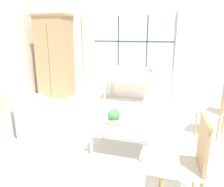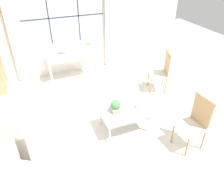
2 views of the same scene
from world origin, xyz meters
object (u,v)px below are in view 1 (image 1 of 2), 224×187
(armoire, at_px, (55,57))
(side_chair_wooden, at_px, (218,106))
(potted_orchid, at_px, (149,70))
(table_lamp, at_px, (125,59))
(console_table, at_px, (129,79))
(pillar_candle, at_px, (143,126))
(accent_chair_wooden, at_px, (191,158))
(potted_plant_small, at_px, (114,117))
(armchair_upholstered, at_px, (28,115))
(coffee_table, at_px, (121,130))

(armoire, height_order, side_chair_wooden, armoire)
(potted_orchid, bearing_deg, table_lamp, -168.38)
(console_table, distance_m, table_lamp, 0.55)
(side_chair_wooden, relative_size, pillar_candle, 7.42)
(side_chair_wooden, height_order, pillar_candle, side_chair_wooden)
(accent_chair_wooden, height_order, pillar_candle, accent_chair_wooden)
(armoire, bearing_deg, pillar_candle, -40.41)
(table_lamp, xyz_separation_m, pillar_candle, (0.89, -2.51, -0.71))
(pillar_candle, bearing_deg, side_chair_wooden, 39.96)
(armoire, relative_size, potted_orchid, 5.21)
(console_table, relative_size, potted_plant_small, 4.88)
(potted_plant_small, bearing_deg, pillar_candle, -7.13)
(pillar_candle, bearing_deg, armchair_upholstered, 171.79)
(pillar_candle, bearing_deg, potted_orchid, 95.95)
(console_table, height_order, potted_plant_small, console_table)
(armchair_upholstered, bearing_deg, coffee_table, -9.98)
(side_chair_wooden, distance_m, coffee_table, 1.83)
(console_table, bearing_deg, table_lamp, -143.51)
(potted_orchid, distance_m, coffee_table, 2.70)
(table_lamp, height_order, potted_orchid, table_lamp)
(armoire, xyz_separation_m, potted_orchid, (2.72, 0.09, -0.28))
(armoire, xyz_separation_m, console_table, (2.20, 0.03, -0.53))
(armoire, xyz_separation_m, coffee_table, (2.66, -2.56, -0.80))
(table_lamp, bearing_deg, side_chair_wooden, -36.23)
(potted_orchid, xyz_separation_m, pillar_candle, (0.27, -2.63, -0.42))
(potted_orchid, distance_m, pillar_candle, 2.68)
(side_chair_wooden, bearing_deg, pillar_candle, -140.04)
(armoire, height_order, console_table, armoire)
(potted_plant_small, bearing_deg, armoire, 135.32)
(coffee_table, bearing_deg, pillar_candle, 2.76)
(armchair_upholstered, bearing_deg, console_table, 55.49)
(potted_orchid, distance_m, side_chair_wooden, 2.22)
(potted_plant_small, bearing_deg, coffee_table, -27.38)
(accent_chair_wooden, height_order, coffee_table, accent_chair_wooden)
(potted_plant_small, height_order, pillar_candle, potted_plant_small)
(accent_chair_wooden, bearing_deg, coffee_table, 138.34)
(armoire, height_order, pillar_candle, armoire)
(armoire, relative_size, potted_plant_small, 8.90)
(table_lamp, distance_m, armchair_upholstered, 2.76)
(console_table, bearing_deg, side_chair_wooden, -38.81)
(table_lamp, distance_m, potted_plant_small, 2.56)
(table_lamp, bearing_deg, armchair_upholstered, -123.65)
(pillar_candle, bearing_deg, console_table, 107.20)
(accent_chair_wooden, bearing_deg, pillar_candle, 126.24)
(armchair_upholstered, xyz_separation_m, pillar_candle, (2.34, -0.34, 0.21))
(potted_orchid, height_order, pillar_candle, potted_orchid)
(accent_chair_wooden, relative_size, potted_plant_small, 3.87)
(armoire, relative_size, coffee_table, 2.56)
(potted_orchid, xyz_separation_m, coffee_table, (-0.06, -2.65, -0.52))
(side_chair_wooden, bearing_deg, armchair_upholstered, -169.52)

